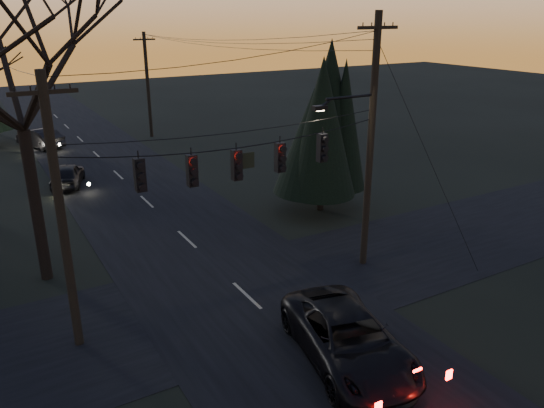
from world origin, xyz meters
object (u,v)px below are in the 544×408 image
utility_pole_right (363,263)px  evergreen_right (323,121)px  suv_near (348,339)px  bare_tree_left (13,62)px  utility_pole_far_r (152,136)px  sedan_oncoming_b (40,138)px  sedan_oncoming_a (67,175)px  utility_pole_left (80,343)px

utility_pole_right → evergreen_right: (2.15, 6.19, 4.75)m
suv_near → bare_tree_left: bearing=136.1°
utility_pole_right → utility_pole_far_r: utility_pole_right is taller
utility_pole_right → sedan_oncoming_b: size_ratio=2.21×
utility_pole_far_r → evergreen_right: bearing=-84.4°
utility_pole_right → bare_tree_left: size_ratio=0.84×
suv_near → sedan_oncoming_a: 22.58m
utility_pole_left → utility_pole_far_r: 30.27m
evergreen_right → suv_near: size_ratio=1.49×
evergreen_right → suv_near: (-6.85, -11.18, -3.97)m
utility_pole_far_r → evergreen_right: 22.42m
suv_near → sedan_oncoming_b: 33.75m
utility_pole_left → sedan_oncoming_b: bearing=84.4°
utility_pole_right → suv_near: utility_pole_right is taller
bare_tree_left → sedan_oncoming_b: bearing=82.7°
sedan_oncoming_b → utility_pole_far_r: bearing=153.2°
evergreen_right → sedan_oncoming_a: bearing=134.5°
utility_pole_right → sedan_oncoming_a: utility_pole_right is taller
evergreen_right → sedan_oncoming_b: evergreen_right is taller
utility_pole_far_r → sedan_oncoming_a: (-8.70, -10.76, 0.69)m
utility_pole_left → sedan_oncoming_a: 17.48m
evergreen_right → sedan_oncoming_a: evergreen_right is taller
evergreen_right → utility_pole_left: bearing=-155.6°
utility_pole_right → bare_tree_left: bearing=155.8°
sedan_oncoming_a → evergreen_right: bearing=153.1°
bare_tree_left → sedan_oncoming_a: (2.99, 12.00, -7.63)m
utility_pole_left → utility_pole_far_r: size_ratio=1.00×
utility_pole_right → sedan_oncoming_a: 19.32m
sedan_oncoming_b → evergreen_right: bearing=92.5°
evergreen_right → sedan_oncoming_b: 25.15m
utility_pole_left → bare_tree_left: bearing=92.1°
utility_pole_right → suv_near: (-4.70, -4.99, 0.78)m
utility_pole_far_r → suv_near: (-4.70, -32.99, 0.78)m
evergreen_right → suv_near: bearing=-121.5°
sedan_oncoming_a → utility_pole_far_r: bearing=-110.3°
utility_pole_right → utility_pole_left: (-11.50, 0.00, 0.00)m
utility_pole_left → bare_tree_left: bare_tree_left is taller
utility_pole_right → suv_near: size_ratio=1.79×
suv_near → sedan_oncoming_a: size_ratio=1.38×
utility_pole_right → sedan_oncoming_b: utility_pole_right is taller
utility_pole_right → evergreen_right: evergreen_right is taller
bare_tree_left → evergreen_right: size_ratio=1.43×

